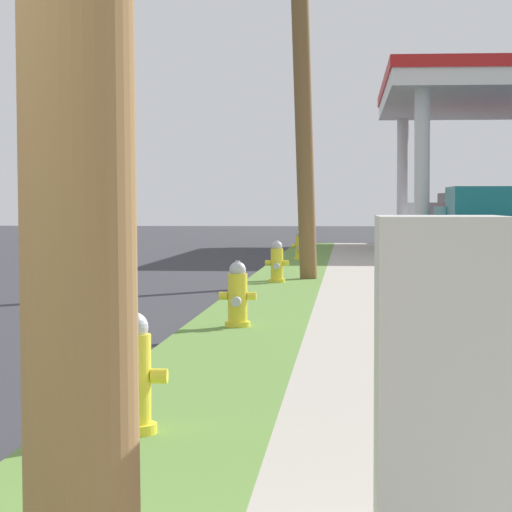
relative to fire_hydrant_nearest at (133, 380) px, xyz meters
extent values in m
cylinder|color=yellow|center=(0.00, 0.01, -0.30)|extent=(0.29, 0.29, 0.06)
cylinder|color=yellow|center=(0.00, 0.01, -0.03)|extent=(0.22, 0.22, 0.60)
sphere|color=#B2B2B7|center=(0.00, 0.01, 0.31)|extent=(0.19, 0.19, 0.19)
cylinder|color=#B2B2B7|center=(0.00, 0.01, 0.39)|extent=(0.06, 0.06, 0.05)
cylinder|color=yellow|center=(-0.16, 0.01, 0.02)|extent=(0.10, 0.09, 0.09)
cylinder|color=yellow|center=(0.16, 0.01, 0.02)|extent=(0.10, 0.09, 0.09)
cylinder|color=#B2B2B7|center=(0.00, -0.16, -0.03)|extent=(0.11, 0.12, 0.11)
cylinder|color=yellow|center=(0.05, 6.23, -0.30)|extent=(0.29, 0.29, 0.06)
cylinder|color=yellow|center=(0.05, 6.23, -0.03)|extent=(0.22, 0.22, 0.60)
sphere|color=#B2B2B7|center=(0.05, 6.23, 0.31)|extent=(0.19, 0.19, 0.19)
cylinder|color=#B2B2B7|center=(0.05, 6.23, 0.39)|extent=(0.06, 0.06, 0.05)
cylinder|color=yellow|center=(-0.11, 6.23, 0.02)|extent=(0.10, 0.09, 0.09)
cylinder|color=yellow|center=(0.21, 6.23, 0.02)|extent=(0.10, 0.09, 0.09)
cylinder|color=#B2B2B7|center=(0.05, 6.06, -0.03)|extent=(0.11, 0.12, 0.11)
cylinder|color=yellow|center=(0.04, 13.84, -0.30)|extent=(0.29, 0.29, 0.06)
cylinder|color=yellow|center=(0.04, 13.84, -0.03)|extent=(0.22, 0.22, 0.60)
sphere|color=#B2B2B7|center=(0.04, 13.84, 0.31)|extent=(0.19, 0.19, 0.19)
cylinder|color=#B2B2B7|center=(0.04, 13.84, 0.39)|extent=(0.06, 0.06, 0.05)
cylinder|color=yellow|center=(-0.12, 13.84, 0.02)|extent=(0.10, 0.09, 0.09)
cylinder|color=yellow|center=(0.20, 13.84, 0.02)|extent=(0.10, 0.09, 0.09)
cylinder|color=#B2B2B7|center=(0.04, 13.67, -0.03)|extent=(0.11, 0.12, 0.11)
cylinder|color=yellow|center=(0.10, 22.52, -0.30)|extent=(0.29, 0.29, 0.06)
cylinder|color=yellow|center=(0.10, 22.52, -0.03)|extent=(0.22, 0.22, 0.60)
sphere|color=#B2B2B7|center=(0.10, 22.52, 0.31)|extent=(0.19, 0.19, 0.19)
cylinder|color=#B2B2B7|center=(0.10, 22.52, 0.39)|extent=(0.06, 0.06, 0.05)
cylinder|color=yellow|center=(-0.06, 22.52, 0.02)|extent=(0.10, 0.09, 0.09)
cylinder|color=yellow|center=(0.26, 22.52, 0.02)|extent=(0.10, 0.09, 0.09)
cylinder|color=#B2B2B7|center=(0.10, 22.35, -0.03)|extent=(0.11, 0.12, 0.11)
cylinder|color=brown|center=(0.44, 14.66, 3.82)|extent=(0.67, 1.06, 8.30)
cube|color=#B7B7B2|center=(1.61, -2.84, 0.34)|extent=(0.44, 0.70, 1.34)
cylinder|color=silver|center=(3.41, 27.01, 1.96)|extent=(0.44, 0.44, 4.81)
cylinder|color=silver|center=(3.41, 38.83, 1.96)|extent=(0.44, 0.44, 4.81)
cube|color=white|center=(6.06, 32.92, 4.61)|extent=(7.10, 13.62, 0.50)
cube|color=red|center=(6.06, 32.92, 5.04)|extent=(7.20, 13.72, 0.36)
cube|color=#47474C|center=(6.06, 38.83, 0.35)|extent=(0.70, 1.10, 1.60)
cube|color=#BCBCC1|center=(4.38, 36.42, 0.14)|extent=(2.14, 4.62, 0.85)
cube|color=#BCBCC1|center=(4.39, 36.19, 0.85)|extent=(1.74, 2.13, 0.56)
cylinder|color=black|center=(3.40, 38.05, -0.15)|extent=(0.26, 0.61, 0.60)
cylinder|color=black|center=(5.12, 38.17, -0.15)|extent=(0.26, 0.61, 0.60)
cylinder|color=black|center=(3.64, 34.66, -0.15)|extent=(0.26, 0.61, 0.60)
cylinder|color=black|center=(5.36, 34.78, -0.15)|extent=(0.26, 0.61, 0.60)
cube|color=red|center=(5.61, 32.92, 0.14)|extent=(1.83, 4.51, 0.85)
cube|color=red|center=(5.61, 32.69, 0.85)|extent=(1.61, 2.03, 0.56)
cylinder|color=black|center=(4.75, 34.61, -0.15)|extent=(0.22, 0.60, 0.60)
cylinder|color=black|center=(6.47, 34.62, -0.15)|extent=(0.22, 0.60, 0.60)
cylinder|color=black|center=(4.76, 31.21, -0.15)|extent=(0.22, 0.60, 0.60)
cylinder|color=black|center=(6.48, 31.22, -0.15)|extent=(0.22, 0.60, 0.60)
cube|color=black|center=(6.12, 40.47, 0.26)|extent=(2.52, 5.57, 1.00)
cube|color=black|center=(6.03, 41.44, 1.14)|extent=(2.03, 2.22, 0.76)
cube|color=black|center=(6.24, 39.29, 0.88)|extent=(2.16, 3.09, 0.24)
cylinder|color=black|center=(4.97, 42.52, -0.07)|extent=(0.29, 0.78, 0.76)
cylinder|color=black|center=(6.86, 42.71, -0.07)|extent=(0.29, 0.78, 0.76)
cylinder|color=black|center=(5.39, 38.24, -0.07)|extent=(0.29, 0.78, 0.76)
cylinder|color=black|center=(7.28, 38.43, -0.07)|extent=(0.29, 0.78, 0.76)
cylinder|color=black|center=(6.19, 31.57, -0.07)|extent=(0.28, 0.78, 0.76)
cylinder|color=black|center=(5.84, 27.28, -0.07)|extent=(0.28, 0.78, 0.76)
cube|color=#197075|center=(4.85, 25.32, 0.26)|extent=(2.21, 5.47, 1.00)
cube|color=#197075|center=(4.89, 24.35, 1.14)|extent=(1.92, 2.12, 0.76)
cube|color=#197075|center=(4.81, 26.50, 0.88)|extent=(1.99, 2.99, 0.24)
cylinder|color=black|center=(3.99, 23.13, -0.07)|extent=(0.25, 0.77, 0.76)
cylinder|color=black|center=(5.72, 27.50, -0.07)|extent=(0.25, 0.77, 0.76)
cylinder|color=black|center=(3.82, 27.43, -0.07)|extent=(0.25, 0.77, 0.76)
camera|label=1|loc=(1.28, -6.96, 1.05)|focal=82.73mm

